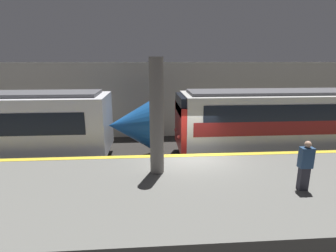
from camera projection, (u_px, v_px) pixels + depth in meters
name	position (u px, v px, depth m)	size (l,w,h in m)	color
ground_plane	(191.00, 177.00, 11.20)	(120.00, 120.00, 0.00)	#282623
platform	(205.00, 199.00, 8.43)	(40.00, 5.47, 1.06)	slate
station_rear_barrier	(176.00, 100.00, 16.75)	(50.00, 0.15, 4.73)	#B2AD9E
support_pillar_near	(157.00, 117.00, 8.74)	(0.47, 0.47, 3.93)	slate
train_boxy	(316.00, 122.00, 13.47)	(14.44, 2.94, 3.41)	black
person_waiting	(305.00, 165.00, 7.78)	(0.38, 0.24, 1.54)	#2D2D38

